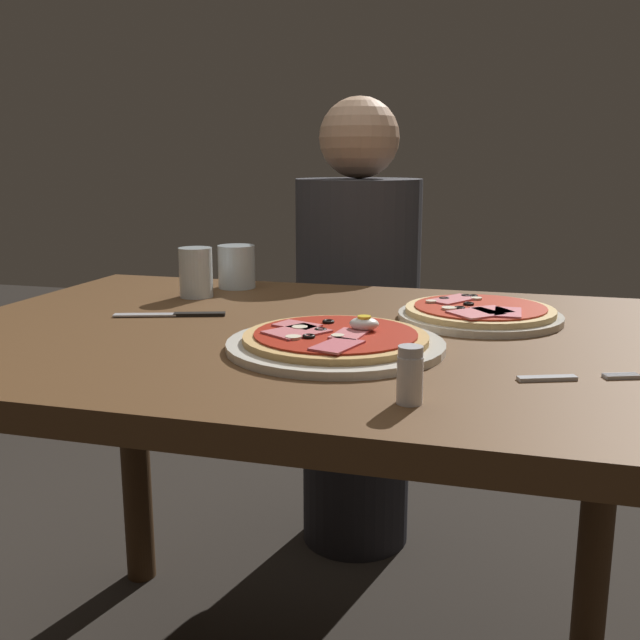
# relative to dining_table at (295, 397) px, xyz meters

# --- Properties ---
(dining_table) EXTENTS (1.18, 0.87, 0.76)m
(dining_table) POSITION_rel_dining_table_xyz_m (0.00, 0.00, 0.00)
(dining_table) COLOR brown
(dining_table) RESTS_ON ground
(pizza_foreground) EXTENTS (0.32, 0.32, 0.05)m
(pizza_foreground) POSITION_rel_dining_table_xyz_m (0.10, -0.11, 0.13)
(pizza_foreground) COLOR silver
(pizza_foreground) RESTS_ON dining_table
(pizza_across_left) EXTENTS (0.28, 0.28, 0.03)m
(pizza_across_left) POSITION_rel_dining_table_xyz_m (0.29, 0.15, 0.13)
(pizza_across_left) COLOR silver
(pizza_across_left) RESTS_ON dining_table
(water_glass_near) EXTENTS (0.07, 0.07, 0.10)m
(water_glass_near) POSITION_rel_dining_table_xyz_m (-0.28, 0.22, 0.16)
(water_glass_near) COLOR silver
(water_glass_near) RESTS_ON dining_table
(water_glass_far) EXTENTS (0.08, 0.08, 0.09)m
(water_glass_far) POSITION_rel_dining_table_xyz_m (-0.24, 0.34, 0.16)
(water_glass_far) COLOR silver
(water_glass_far) RESTS_ON dining_table
(fork) EXTENTS (0.15, 0.07, 0.00)m
(fork) POSITION_rel_dining_table_xyz_m (0.42, -0.17, 0.12)
(fork) COLOR silver
(fork) RESTS_ON dining_table
(knife) EXTENTS (0.19, 0.08, 0.01)m
(knife) POSITION_rel_dining_table_xyz_m (-0.23, 0.04, 0.12)
(knife) COLOR silver
(knife) RESTS_ON dining_table
(salt_shaker) EXTENTS (0.03, 0.03, 0.07)m
(salt_shaker) POSITION_rel_dining_table_xyz_m (0.24, -0.32, 0.15)
(salt_shaker) COLOR white
(salt_shaker) RESTS_ON dining_table
(diner_person) EXTENTS (0.32, 0.32, 1.18)m
(diner_person) POSITION_rel_dining_table_xyz_m (-0.06, 0.72, -0.08)
(diner_person) COLOR black
(diner_person) RESTS_ON ground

